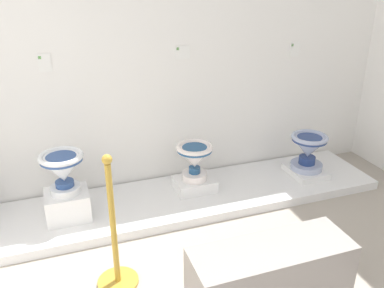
{
  "coord_description": "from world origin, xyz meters",
  "views": [
    {
      "loc": [
        0.95,
        -0.82,
        1.97
      ],
      "look_at": [
        2.02,
        2.21,
        0.57
      ],
      "focal_mm": 37.96,
      "sensor_mm": 36.0,
      "label": 1
    }
  ],
  "objects_px": {
    "antique_toilet_rightmost": "(195,157)",
    "info_placard_third": "(295,49)",
    "plinth_block_rightmost": "(194,184)",
    "antique_toilet_tall_cobalt": "(308,148)",
    "info_placard_second": "(182,52)",
    "stanchion_post_near_left": "(116,252)",
    "antique_toilet_central_ornate": "(63,168)",
    "plinth_block_tall_cobalt": "(305,171)",
    "plinth_block_central_ornate": "(68,205)",
    "museum_bench": "(270,274)",
    "info_placard_first": "(45,63)"
  },
  "relations": [
    {
      "from": "stanchion_post_near_left",
      "to": "info_placard_first",
      "type": "bearing_deg",
      "value": 102.88
    },
    {
      "from": "info_placard_third",
      "to": "plinth_block_central_ornate",
      "type": "bearing_deg",
      "value": -169.31
    },
    {
      "from": "antique_toilet_central_ornate",
      "to": "stanchion_post_near_left",
      "type": "height_order",
      "value": "stanchion_post_near_left"
    },
    {
      "from": "plinth_block_rightmost",
      "to": "plinth_block_tall_cobalt",
      "type": "height_order",
      "value": "plinth_block_rightmost"
    },
    {
      "from": "antique_toilet_tall_cobalt",
      "to": "info_placard_second",
      "type": "height_order",
      "value": "info_placard_second"
    },
    {
      "from": "antique_toilet_tall_cobalt",
      "to": "stanchion_post_near_left",
      "type": "distance_m",
      "value": 2.18
    },
    {
      "from": "plinth_block_tall_cobalt",
      "to": "stanchion_post_near_left",
      "type": "height_order",
      "value": "stanchion_post_near_left"
    },
    {
      "from": "plinth_block_tall_cobalt",
      "to": "plinth_block_central_ornate",
      "type": "bearing_deg",
      "value": -179.72
    },
    {
      "from": "plinth_block_rightmost",
      "to": "plinth_block_tall_cobalt",
      "type": "distance_m",
      "value": 1.15
    },
    {
      "from": "antique_toilet_rightmost",
      "to": "info_placard_third",
      "type": "height_order",
      "value": "info_placard_third"
    },
    {
      "from": "antique_toilet_tall_cobalt",
      "to": "plinth_block_central_ornate",
      "type": "bearing_deg",
      "value": -179.72
    },
    {
      "from": "antique_toilet_central_ornate",
      "to": "antique_toilet_rightmost",
      "type": "height_order",
      "value": "antique_toilet_central_ornate"
    },
    {
      "from": "info_placard_first",
      "to": "museum_bench",
      "type": "distance_m",
      "value": 2.33
    },
    {
      "from": "stanchion_post_near_left",
      "to": "museum_bench",
      "type": "xyz_separation_m",
      "value": [
        0.89,
        -0.46,
        -0.06
      ]
    },
    {
      "from": "plinth_block_tall_cobalt",
      "to": "info_placard_second",
      "type": "distance_m",
      "value": 1.69
    },
    {
      "from": "antique_toilet_central_ornate",
      "to": "antique_toilet_tall_cobalt",
      "type": "xyz_separation_m",
      "value": [
        2.28,
        0.01,
        -0.17
      ]
    },
    {
      "from": "plinth_block_rightmost",
      "to": "stanchion_post_near_left",
      "type": "xyz_separation_m",
      "value": [
        -0.87,
        -0.9,
        0.13
      ]
    },
    {
      "from": "antique_toilet_central_ornate",
      "to": "plinth_block_rightmost",
      "type": "xyz_separation_m",
      "value": [
        1.13,
        0.09,
        -0.4
      ]
    },
    {
      "from": "antique_toilet_central_ornate",
      "to": "info_placard_third",
      "type": "relative_size",
      "value": 2.41
    },
    {
      "from": "antique_toilet_tall_cobalt",
      "to": "info_placard_second",
      "type": "relative_size",
      "value": 2.66
    },
    {
      "from": "antique_toilet_central_ornate",
      "to": "stanchion_post_near_left",
      "type": "distance_m",
      "value": 0.89
    },
    {
      "from": "museum_bench",
      "to": "info_placard_first",
      "type": "bearing_deg",
      "value": 124.75
    },
    {
      "from": "antique_toilet_central_ornate",
      "to": "stanchion_post_near_left",
      "type": "relative_size",
      "value": 0.36
    },
    {
      "from": "antique_toilet_rightmost",
      "to": "antique_toilet_tall_cobalt",
      "type": "xyz_separation_m",
      "value": [
        1.15,
        -0.08,
        -0.05
      ]
    },
    {
      "from": "info_placard_first",
      "to": "info_placard_third",
      "type": "xyz_separation_m",
      "value": [
        2.31,
        -0.0,
        -0.03
      ]
    },
    {
      "from": "plinth_block_rightmost",
      "to": "info_placard_second",
      "type": "bearing_deg",
      "value": 89.38
    },
    {
      "from": "info_placard_second",
      "to": "stanchion_post_near_left",
      "type": "height_order",
      "value": "info_placard_second"
    },
    {
      "from": "antique_toilet_rightmost",
      "to": "stanchion_post_near_left",
      "type": "xyz_separation_m",
      "value": [
        -0.87,
        -0.9,
        -0.15
      ]
    },
    {
      "from": "antique_toilet_central_ornate",
      "to": "info_placard_third",
      "type": "distance_m",
      "value": 2.43
    },
    {
      "from": "info_placard_third",
      "to": "antique_toilet_rightmost",
      "type": "bearing_deg",
      "value": -163.57
    },
    {
      "from": "antique_toilet_central_ornate",
      "to": "antique_toilet_tall_cobalt",
      "type": "bearing_deg",
      "value": 0.28
    },
    {
      "from": "plinth_block_central_ornate",
      "to": "plinth_block_tall_cobalt",
      "type": "distance_m",
      "value": 2.28
    },
    {
      "from": "stanchion_post_near_left",
      "to": "info_placard_third",
      "type": "bearing_deg",
      "value": 31.38
    },
    {
      "from": "antique_toilet_tall_cobalt",
      "to": "info_placard_first",
      "type": "xyz_separation_m",
      "value": [
        -2.3,
        0.42,
        0.91
      ]
    },
    {
      "from": "plinth_block_tall_cobalt",
      "to": "info_placard_second",
      "type": "height_order",
      "value": "info_placard_second"
    },
    {
      "from": "antique_toilet_central_ornate",
      "to": "info_placard_second",
      "type": "xyz_separation_m",
      "value": [
        1.13,
        0.43,
        0.75
      ]
    },
    {
      "from": "plinth_block_central_ornate",
      "to": "antique_toilet_rightmost",
      "type": "distance_m",
      "value": 1.15
    },
    {
      "from": "plinth_block_rightmost",
      "to": "museum_bench",
      "type": "bearing_deg",
      "value": -89.05
    },
    {
      "from": "plinth_block_central_ornate",
      "to": "info_placard_first",
      "type": "xyz_separation_m",
      "value": [
        -0.02,
        0.43,
        1.08
      ]
    },
    {
      "from": "antique_toilet_rightmost",
      "to": "plinth_block_central_ornate",
      "type": "bearing_deg",
      "value": -175.42
    },
    {
      "from": "info_placard_first",
      "to": "museum_bench",
      "type": "height_order",
      "value": "info_placard_first"
    },
    {
      "from": "plinth_block_central_ornate",
      "to": "plinth_block_tall_cobalt",
      "type": "relative_size",
      "value": 0.88
    },
    {
      "from": "plinth_block_rightmost",
      "to": "info_placard_second",
      "type": "distance_m",
      "value": 1.2
    },
    {
      "from": "antique_toilet_central_ornate",
      "to": "plinth_block_rightmost",
      "type": "bearing_deg",
      "value": 4.58
    },
    {
      "from": "plinth_block_tall_cobalt",
      "to": "info_placard_third",
      "type": "relative_size",
      "value": 2.72
    },
    {
      "from": "plinth_block_rightmost",
      "to": "info_placard_third",
      "type": "relative_size",
      "value": 2.52
    },
    {
      "from": "plinth_block_central_ornate",
      "to": "info_placard_second",
      "type": "relative_size",
      "value": 2.57
    },
    {
      "from": "plinth_block_central_ornate",
      "to": "antique_toilet_central_ornate",
      "type": "distance_m",
      "value": 0.33
    },
    {
      "from": "antique_toilet_central_ornate",
      "to": "info_placard_first",
      "type": "height_order",
      "value": "info_placard_first"
    },
    {
      "from": "museum_bench",
      "to": "info_placard_third",
      "type": "bearing_deg",
      "value": 56.24
    }
  ]
}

